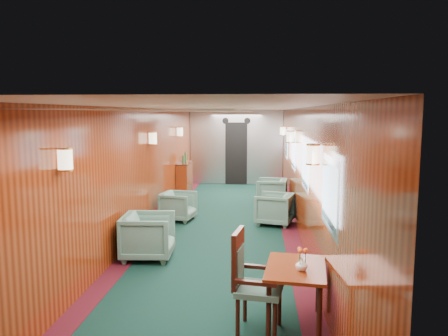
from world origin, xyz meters
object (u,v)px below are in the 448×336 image
object	(u,v)px
side_chair	(250,277)
armchair_left_far	(178,206)
armchair_right_near	(274,209)
credenza	(185,179)
armchair_left_near	(148,236)
armchair_right_far	(272,192)
dining_table	(296,276)

from	to	relation	value
side_chair	armchair_left_far	xyz separation A→B (m)	(-1.64, 4.68, -0.28)
armchair_right_near	side_chair	bearing A→B (deg)	10.01
credenza	armchair_left_near	xyz separation A→B (m)	(0.33, -5.32, -0.11)
credenza	armchair_right_near	xyz separation A→B (m)	(2.40, -3.03, -0.15)
armchair_left_far	armchair_right_near	world-z (taller)	armchair_right_near
armchair_left_far	armchair_right_far	xyz separation A→B (m)	(2.05, 1.77, 0.02)
dining_table	armchair_left_near	world-z (taller)	armchair_left_near
armchair_right_near	armchair_left_far	bearing A→B (deg)	-79.88
side_chair	dining_table	bearing A→B (deg)	24.83
side_chair	armchair_right_far	size ratio (longest dim) A/B	1.48
armchair_left_far	armchair_right_near	size ratio (longest dim) A/B	0.95
armchair_left_near	armchair_right_near	xyz separation A→B (m)	(2.07, 2.29, -0.03)
armchair_left_near	armchair_left_far	xyz separation A→B (m)	(0.02, 2.48, -0.05)
side_chair	armchair_left_near	bearing A→B (deg)	136.57
dining_table	armchair_left_far	xyz separation A→B (m)	(-2.13, 4.54, -0.25)
armchair_left_near	armchair_left_far	world-z (taller)	armchair_left_near
side_chair	armchair_left_near	distance (m)	2.77
credenza	armchair_right_far	world-z (taller)	credenza
armchair_left_near	armchair_right_far	distance (m)	4.73
side_chair	armchair_left_near	size ratio (longest dim) A/B	1.37
credenza	armchair_right_far	size ratio (longest dim) A/B	1.64
dining_table	credenza	xyz separation A→B (m)	(-2.48, 7.39, -0.09)
armchair_right_far	credenza	bearing A→B (deg)	-107.50
side_chair	armchair_right_far	xyz separation A→B (m)	(0.41, 6.45, -0.26)
armchair_right_near	armchair_right_far	distance (m)	1.95
side_chair	armchair_left_far	distance (m)	4.96
credenza	armchair_right_near	bearing A→B (deg)	-51.59
side_chair	armchair_right_near	xyz separation A→B (m)	(0.41, 4.49, -0.26)
dining_table	armchair_left_far	bearing A→B (deg)	121.93
side_chair	armchair_left_near	world-z (taller)	side_chair
dining_table	side_chair	distance (m)	0.51
armchair_left_near	armchair_right_far	xyz separation A→B (m)	(2.07, 4.25, -0.03)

